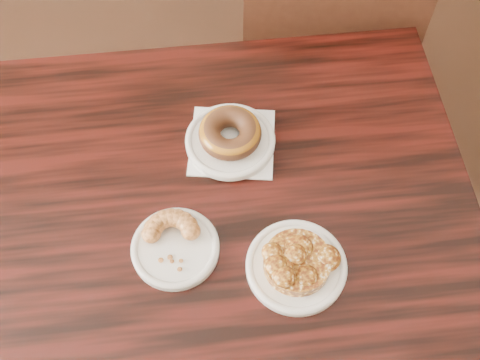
{
  "coord_description": "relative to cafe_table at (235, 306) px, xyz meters",
  "views": [
    {
      "loc": [
        -0.11,
        -0.2,
        1.64
      ],
      "look_at": [
        -0.07,
        0.3,
        0.8
      ],
      "focal_mm": 45.0,
      "sensor_mm": 36.0,
      "label": 1
    }
  ],
  "objects": [
    {
      "name": "cruller_fragment",
      "position": [
        -0.1,
        -0.03,
        0.4
      ],
      "size": [
        0.11,
        0.11,
        0.03
      ],
      "primitive_type": null,
      "color": "brown",
      "rests_on": "plate_cruller"
    },
    {
      "name": "plate_donut",
      "position": [
        0.01,
        0.17,
        0.38
      ],
      "size": [
        0.16,
        0.16,
        0.01
      ],
      "primitive_type": "cylinder",
      "color": "white",
      "rests_on": "napkin"
    },
    {
      "name": "chair_far",
      "position": [
        0.29,
        0.68,
        0.08
      ],
      "size": [
        0.5,
        0.5,
        0.9
      ],
      "primitive_type": null,
      "rotation": [
        0.0,
        0.0,
        2.97
      ],
      "color": "black",
      "rests_on": "floor"
    },
    {
      "name": "room_walls",
      "position": [
        0.09,
        -0.23,
        1.02
      ],
      "size": [
        5.02,
        5.02,
        2.8
      ],
      "color": "tan",
      "rests_on": "floor"
    },
    {
      "name": "napkin",
      "position": [
        0.01,
        0.18,
        0.38
      ],
      "size": [
        0.17,
        0.17,
        0.0
      ],
      "primitive_type": "cube",
      "rotation": [
        0.0,
        0.0,
        -0.14
      ],
      "color": "white",
      "rests_on": "cafe_table"
    },
    {
      "name": "plate_cruller",
      "position": [
        -0.1,
        -0.03,
        0.38
      ],
      "size": [
        0.14,
        0.14,
        0.01
      ],
      "primitive_type": "cylinder",
      "color": "white",
      "rests_on": "cafe_table"
    },
    {
      "name": "glazed_donut",
      "position": [
        0.01,
        0.17,
        0.41
      ],
      "size": [
        0.11,
        0.11,
        0.04
      ],
      "primitive_type": "torus",
      "color": "#8C5814",
      "rests_on": "plate_donut"
    },
    {
      "name": "cafe_table",
      "position": [
        0.0,
        0.0,
        0.0
      ],
      "size": [
        0.86,
        0.86,
        0.75
      ],
      "primitive_type": "cube",
      "rotation": [
        0.0,
        0.0,
        0.03
      ],
      "color": "black",
      "rests_on": "floor"
    },
    {
      "name": "plate_fritter",
      "position": [
        0.09,
        -0.07,
        0.38
      ],
      "size": [
        0.16,
        0.16,
        0.01
      ],
      "primitive_type": "cylinder",
      "color": "white",
      "rests_on": "cafe_table"
    },
    {
      "name": "apple_fritter",
      "position": [
        0.09,
        -0.07,
        0.4
      ],
      "size": [
        0.15,
        0.15,
        0.03
      ],
      "primitive_type": null,
      "color": "#451907",
      "rests_on": "plate_fritter"
    }
  ]
}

